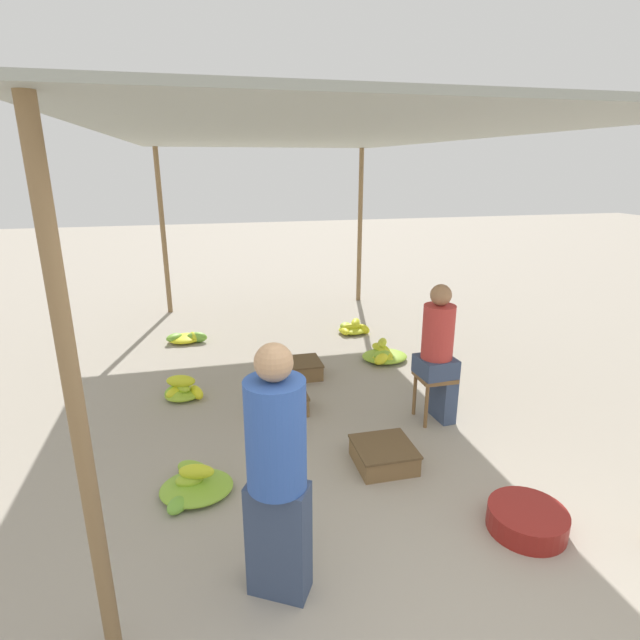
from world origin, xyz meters
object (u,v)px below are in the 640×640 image
object	(u,v)px
crate_near	(384,455)
crate_far	(286,401)
banana_pile_right_0	(384,355)
stool	(434,384)
vendor_seated	(439,351)
banana_pile_left_0	(195,484)
banana_pile_right_1	(353,328)
banana_pile_left_1	(181,391)
banana_pile_left_2	(187,338)
vendor_foreground	(277,472)
basin_black	(527,520)
crate_mid	(302,368)

from	to	relation	value
crate_near	crate_far	world-z (taller)	crate_far
banana_pile_right_0	crate_near	bearing A→B (deg)	-110.48
stool	vendor_seated	world-z (taller)	vendor_seated
banana_pile_left_0	banana_pile_right_1	bearing A→B (deg)	55.37
stool	banana_pile_left_1	distance (m)	2.67
banana_pile_left_2	crate_far	xyz separation A→B (m)	(1.02, -2.36, 0.04)
banana_pile_right_1	crate_near	bearing A→B (deg)	-102.84
vendor_foreground	stool	bearing A→B (deg)	43.47
vendor_seated	banana_pile_left_1	distance (m)	2.75
basin_black	crate_near	bearing A→B (deg)	125.43
basin_black	banana_pile_right_0	bearing A→B (deg)	87.63
banana_pile_left_1	banana_pile_right_0	xyz separation A→B (m)	(2.51, 0.51, -0.01)
banana_pile_left_1	crate_far	distance (m)	1.18
vendor_foreground	crate_near	world-z (taller)	vendor_foreground
banana_pile_left_2	crate_far	world-z (taller)	crate_far
banana_pile_left_0	crate_mid	xyz separation A→B (m)	(1.25, 1.98, 0.03)
vendor_seated	stool	bearing A→B (deg)	175.80
stool	crate_near	bearing A→B (deg)	-139.71
banana_pile_left_0	crate_far	xyz separation A→B (m)	(0.92, 1.16, 0.03)
crate_far	crate_near	bearing A→B (deg)	-61.32
vendor_foreground	crate_mid	world-z (taller)	vendor_foreground
vendor_seated	crate_mid	size ratio (longest dim) A/B	3.05
vendor_seated	banana_pile_left_2	size ratio (longest dim) A/B	2.22
stool	crate_far	size ratio (longest dim) A/B	1.14
vendor_seated	banana_pile_right_0	bearing A→B (deg)	88.12
banana_pile_left_2	banana_pile_right_1	world-z (taller)	banana_pile_right_1
banana_pile_left_1	crate_far	xyz separation A→B (m)	(1.05, -0.53, 0.01)
stool	basin_black	distance (m)	1.63
vendor_foreground	banana_pile_right_0	world-z (taller)	vendor_foreground
banana_pile_left_1	crate_mid	world-z (taller)	banana_pile_left_1
stool	banana_pile_left_0	world-z (taller)	stool
vendor_seated	banana_pile_left_1	size ratio (longest dim) A/B	2.94
vendor_seated	banana_pile_left_2	distance (m)	3.83
vendor_seated	crate_near	size ratio (longest dim) A/B	2.82
banana_pile_left_0	basin_black	bearing A→B (deg)	-23.34
banana_pile_right_1	crate_far	distance (m)	2.59
vendor_seated	basin_black	world-z (taller)	vendor_seated
banana_pile_left_0	banana_pile_right_0	bearing A→B (deg)	42.88
basin_black	crate_mid	bearing A→B (deg)	108.62
crate_near	crate_mid	distance (m)	2.00
banana_pile_left_1	crate_mid	size ratio (longest dim) A/B	1.04
vendor_foreground	crate_near	xyz separation A→B (m)	(1.05, 1.07, -0.72)
stool	banana_pile_left_1	bearing A→B (deg)	156.69
vendor_foreground	vendor_seated	distance (m)	2.50
stool	vendor_seated	size ratio (longest dim) A/B	0.35
banana_pile_left_0	banana_pile_left_2	bearing A→B (deg)	91.69
vendor_seated	crate_mid	bearing A→B (deg)	128.62
banana_pile_right_0	banana_pile_right_1	world-z (taller)	banana_pile_right_0
vendor_foreground	crate_far	xyz separation A→B (m)	(0.42, 2.23, -0.71)
crate_near	crate_mid	world-z (taller)	crate_mid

